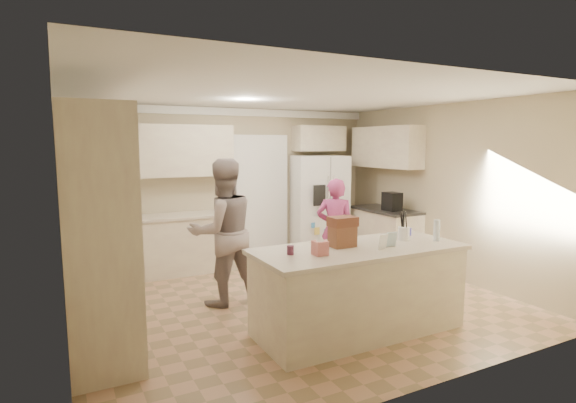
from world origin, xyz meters
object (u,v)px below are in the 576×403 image
island_base (358,291)px  refrigerator (319,207)px  utensil_crock (404,234)px  dollhouse_body (342,236)px  tissue_box (320,248)px  teen_girl (335,230)px  teen_boy (223,232)px  coffee_maker (392,202)px

island_base → refrigerator: bearing=66.2°
refrigerator → island_base: size_ratio=0.82×
utensil_crock → dollhouse_body: size_ratio=0.58×
tissue_box → refrigerator: bearing=58.8°
utensil_crock → tissue_box: (-1.20, -0.15, -0.00)m
utensil_crock → teen_girl: size_ratio=0.10×
teen_boy → teen_girl: size_ratio=1.21×
tissue_box → utensil_crock: bearing=7.1°
refrigerator → teen_boy: size_ratio=0.98×
island_base → dollhouse_body: dollhouse_body is taller
refrigerator → tissue_box: (-1.86, -3.07, 0.10)m
utensil_crock → teen_girl: bearing=85.4°
teen_girl → tissue_box: bearing=91.1°
teen_boy → teen_girl: (1.78, 0.16, -0.16)m
dollhouse_body → teen_boy: size_ratio=0.14×
island_base → utensil_crock: bearing=4.4°
island_base → utensil_crock: size_ratio=14.67×
utensil_crock → teen_boy: size_ratio=0.08×
coffee_maker → teen_boy: size_ratio=0.16×
island_base → teen_boy: (-1.00, 1.48, 0.48)m
refrigerator → tissue_box: 3.59m
tissue_box → teen_boy: 1.64m
utensil_crock → tissue_box: bearing=-172.9°
utensil_crock → tissue_box: utensil_crock is taller
utensil_crock → island_base: bearing=-175.6°
island_base → tissue_box: tissue_box is taller
refrigerator → teen_girl: 1.44m
coffee_maker → tissue_box: size_ratio=2.14×
island_base → coffee_maker: bearing=42.8°
refrigerator → coffee_maker: bearing=-43.2°
refrigerator → dollhouse_body: bearing=-104.8°
island_base → tissue_box: (-0.55, -0.10, 0.56)m
dollhouse_body → teen_girl: teen_girl is taller
refrigerator → coffee_maker: refrigerator is taller
refrigerator → utensil_crock: bearing=-90.6°
utensil_crock → dollhouse_body: bearing=176.4°
coffee_maker → dollhouse_body: size_ratio=1.15×
utensil_crock → teen_boy: teen_boy is taller
tissue_box → teen_boy: bearing=105.9°
dollhouse_body → teen_girl: size_ratio=0.17×
refrigerator → island_base: refrigerator is taller
refrigerator → coffee_maker: size_ratio=6.00×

